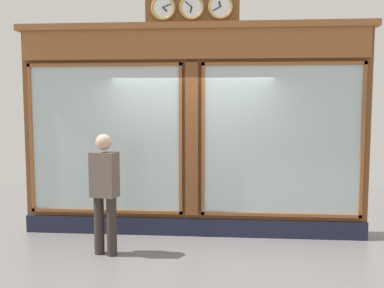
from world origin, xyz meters
TOP-DOWN VIEW (x-y plane):
  - shop_facade at (0.00, -0.13)m, footprint 5.54×0.42m
  - pedestrian at (1.13, 0.96)m, footprint 0.41×0.31m

SIDE VIEW (x-z plane):
  - pedestrian at x=1.13m, z-range 0.09..1.78m
  - shop_facade at x=0.00m, z-range -0.24..3.60m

